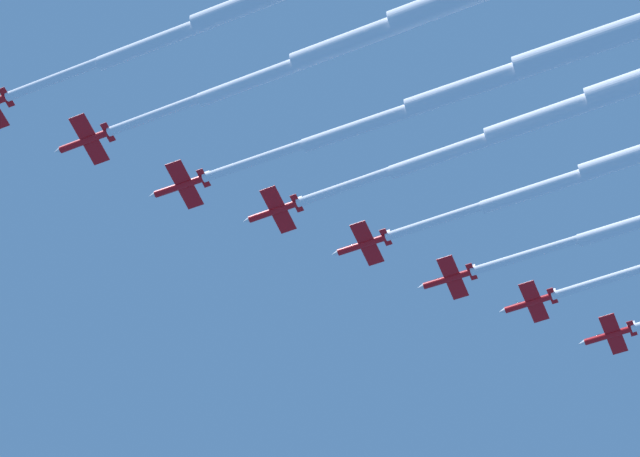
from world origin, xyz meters
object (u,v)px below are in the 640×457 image
object	(u,v)px
jet_port_inner	(353,40)
jet_port_mid	(548,115)
jet_starboard_inner	(474,85)
jet_lead	(255,1)

from	to	relation	value
jet_port_inner	jet_port_mid	world-z (taller)	jet_port_inner
jet_port_inner	jet_starboard_inner	bearing A→B (deg)	-154.91
jet_lead	jet_port_inner	world-z (taller)	jet_port_inner
jet_lead	jet_starboard_inner	xyz separation A→B (m)	(-29.67, -15.86, -2.44)
jet_lead	jet_port_inner	distance (m)	15.28
jet_lead	jet_starboard_inner	size ratio (longest dim) A/B	0.94
jet_port_inner	jet_port_mid	bearing A→B (deg)	-150.22
jet_starboard_inner	jet_port_mid	bearing A→B (deg)	-143.81
jet_starboard_inner	jet_port_mid	xyz separation A→B (m)	(-10.92, -7.99, 1.88)
jet_lead	jet_port_inner	size ratio (longest dim) A/B	1.01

